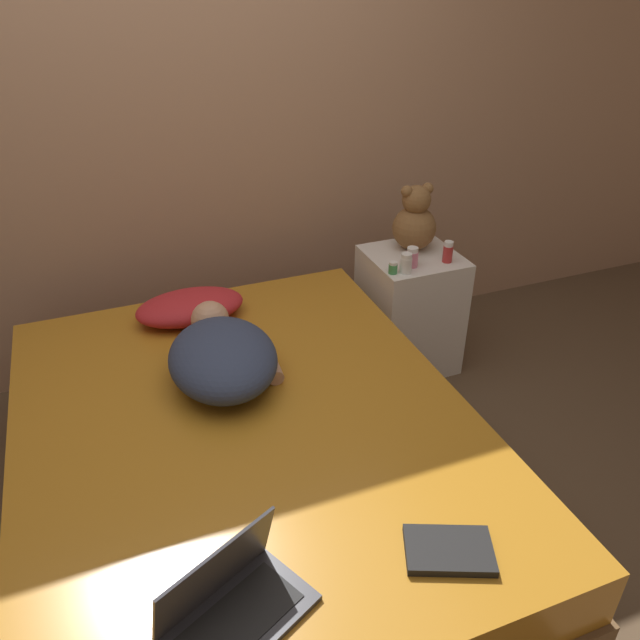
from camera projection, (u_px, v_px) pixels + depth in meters
The scene contains 13 objects.
ground_plane at pixel (254, 521), 2.38m from camera, with size 12.00×12.00×0.00m, color brown.
wall_back at pixel (158, 103), 2.71m from camera, with size 8.00×0.06×2.60m.
bed at pixel (250, 474), 2.26m from camera, with size 1.55×1.94×0.50m.
nightstand at pixel (409, 310), 3.15m from camera, with size 0.43×0.42×0.61m.
pillow at pixel (190, 307), 2.67m from camera, with size 0.46×0.27×0.12m.
person_lying at pixel (223, 355), 2.29m from camera, with size 0.43×0.66×0.20m.
laptop at pixel (231, 602), 1.48m from camera, with size 0.41×0.34×0.21m.
teddy_bear at pixel (415, 221), 2.99m from camera, with size 0.21×0.21×0.32m.
bottle_red at pixel (448, 252), 2.90m from camera, with size 0.05×0.05×0.10m.
bottle_pink at pixel (412, 257), 2.86m from camera, with size 0.06×0.06×0.09m.
bottle_green at pixel (393, 268), 2.81m from camera, with size 0.04×0.04×0.06m.
bottle_white at pixel (406, 264), 2.81m from camera, with size 0.05×0.05×0.09m.
book at pixel (449, 550), 1.65m from camera, with size 0.27×0.23×0.02m.
Camera 1 is at (-0.36, -1.62, 1.89)m, focal length 35.00 mm.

